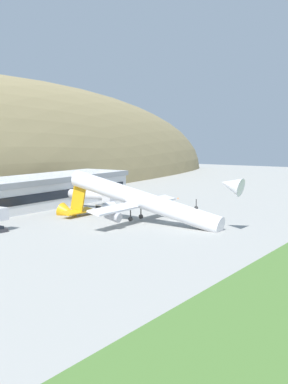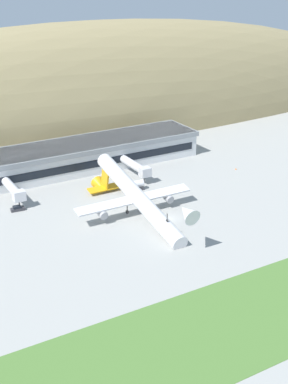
{
  "view_description": "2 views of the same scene",
  "coord_description": "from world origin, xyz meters",
  "px_view_note": "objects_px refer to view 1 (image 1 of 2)",
  "views": [
    {
      "loc": [
        -117.28,
        -64.23,
        22.55
      ],
      "look_at": [
        -4.14,
        6.91,
        7.41
      ],
      "focal_mm": 50.0,
      "sensor_mm": 36.0,
      "label": 1
    },
    {
      "loc": [
        -72.65,
        -110.41,
        64.03
      ],
      "look_at": [
        -5.04,
        6.05,
        6.74
      ],
      "focal_mm": 50.0,
      "sensor_mm": 36.0,
      "label": 2
    }
  ],
  "objects_px": {
    "terminal_building": "(0,194)",
    "jetway_1": "(94,195)",
    "cargo_airplane": "(139,201)",
    "fuel_truck": "(106,208)",
    "traffic_cone_0": "(178,198)"
  },
  "relations": [
    {
      "from": "jetway_1",
      "to": "terminal_building",
      "type": "bearing_deg",
      "value": 139.23
    },
    {
      "from": "traffic_cone_0",
      "to": "jetway_1",
      "type": "bearing_deg",
      "value": 163.13
    },
    {
      "from": "terminal_building",
      "to": "jetway_1",
      "type": "xyz_separation_m",
      "value": [
        20.23,
        -17.45,
        -1.15
      ]
    },
    {
      "from": "terminal_building",
      "to": "cargo_airplane",
      "type": "distance_m",
      "value": 42.73
    },
    {
      "from": "fuel_truck",
      "to": "jetway_1",
      "type": "bearing_deg",
      "value": 56.14
    },
    {
      "from": "cargo_airplane",
      "to": "traffic_cone_0",
      "type": "height_order",
      "value": "cargo_airplane"
    },
    {
      "from": "terminal_building",
      "to": "cargo_airplane",
      "type": "bearing_deg",
      "value": -81.45
    },
    {
      "from": "terminal_building",
      "to": "jetway_1",
      "type": "height_order",
      "value": "terminal_building"
    },
    {
      "from": "fuel_truck",
      "to": "traffic_cone_0",
      "type": "distance_m",
      "value": 39.1
    },
    {
      "from": "jetway_1",
      "to": "cargo_airplane",
      "type": "height_order",
      "value": "cargo_airplane"
    },
    {
      "from": "cargo_airplane",
      "to": "fuel_truck",
      "type": "bearing_deg",
      "value": 63.47
    },
    {
      "from": "jetway_1",
      "to": "traffic_cone_0",
      "type": "height_order",
      "value": "jetway_1"
    },
    {
      "from": "cargo_airplane",
      "to": "traffic_cone_0",
      "type": "xyz_separation_m",
      "value": [
        47.09,
        14.73,
        -5.22
      ]
    },
    {
      "from": "jetway_1",
      "to": "traffic_cone_0",
      "type": "relative_size",
      "value": 27.51
    },
    {
      "from": "cargo_airplane",
      "to": "traffic_cone_0",
      "type": "distance_m",
      "value": 49.61
    }
  ]
}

